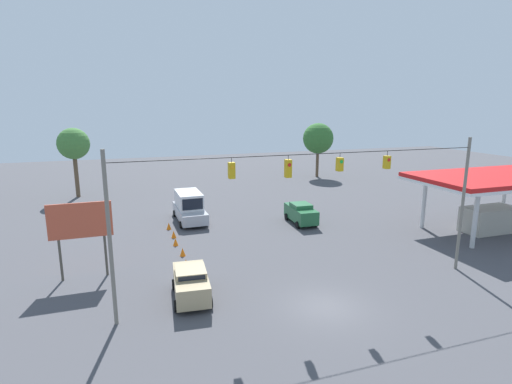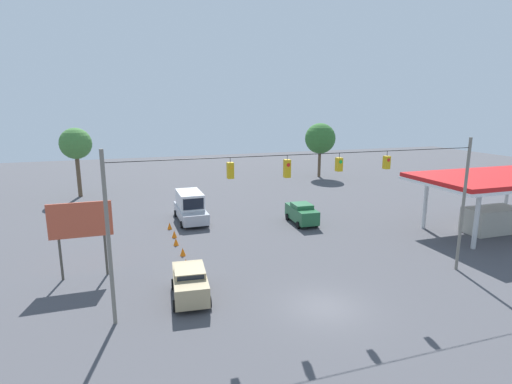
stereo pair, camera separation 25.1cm
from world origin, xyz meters
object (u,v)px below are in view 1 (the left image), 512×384
roadside_billboard (81,225)px  tree_horizon_right (73,144)px  traffic_cone_fifth (174,234)px  traffic_cone_farthest (169,226)px  box_truck_silver_withflow_far (189,207)px  overhead_signal_span (312,200)px  sedan_green_oncoming_far (301,213)px  gas_station (493,190)px  traffic_cone_nearest (192,277)px  traffic_cone_third (183,252)px  tree_horizon_left (318,139)px  traffic_cone_second (186,263)px  sedan_tan_parked_shoulder (191,283)px  traffic_cone_fourth (176,242)px

roadside_billboard → tree_horizon_right: 25.84m
traffic_cone_fifth → traffic_cone_farthest: same height
box_truck_silver_withflow_far → traffic_cone_fifth: bearing=65.6°
overhead_signal_span → sedan_green_oncoming_far: overhead_signal_span is taller
box_truck_silver_withflow_far → gas_station: gas_station is taller
roadside_billboard → traffic_cone_fifth: bearing=-136.2°
overhead_signal_span → sedan_green_oncoming_far: 15.12m
traffic_cone_nearest → traffic_cone_third: bearing=-91.2°
traffic_cone_fifth → gas_station: gas_station is taller
traffic_cone_fifth → traffic_cone_third: bearing=91.2°
traffic_cone_fifth → tree_horizon_left: (-25.12, -22.62, 5.63)m
traffic_cone_nearest → traffic_cone_second: 2.29m
tree_horizon_left → traffic_cone_second: bearing=49.4°
gas_station → traffic_cone_nearest: bearing=3.8°
sedan_tan_parked_shoulder → traffic_cone_nearest: (-0.43, -2.24, -0.65)m
sedan_green_oncoming_far → traffic_cone_third: 12.87m
sedan_green_oncoming_far → traffic_cone_farthest: 12.29m
roadside_billboard → traffic_cone_second: bearing=175.7°
overhead_signal_span → traffic_cone_farthest: size_ratio=35.63×
traffic_cone_fourth → sedan_green_oncoming_far: bearing=-168.6°
overhead_signal_span → gas_station: size_ratio=1.60×
sedan_tan_parked_shoulder → tree_horizon_left: (-25.55, -33.86, 4.98)m
traffic_cone_fifth → tree_horizon_left: tree_horizon_left is taller
overhead_signal_span → roadside_billboard: overhead_signal_span is taller
overhead_signal_span → traffic_cone_fourth: bearing=-59.0°
overhead_signal_span → roadside_billboard: bearing=-27.1°
roadside_billboard → tree_horizon_right: size_ratio=0.60×
sedan_tan_parked_shoulder → traffic_cone_fifth: (-0.44, -11.23, -0.65)m
overhead_signal_span → traffic_cone_fifth: size_ratio=35.63×
traffic_cone_farthest → sedan_tan_parked_shoulder: bearing=88.7°
sedan_green_oncoming_far → sedan_tan_parked_shoulder: 17.05m
box_truck_silver_withflow_far → traffic_cone_nearest: (2.15, 13.71, -1.08)m
box_truck_silver_withflow_far → roadside_billboard: size_ratio=1.27×
box_truck_silver_withflow_far → tree_horizon_left: (-22.97, -17.91, 4.55)m
traffic_cone_nearest → roadside_billboard: size_ratio=0.12×
traffic_cone_third → traffic_cone_fifth: bearing=-88.8°
traffic_cone_fourth → roadside_billboard: 8.31m
sedan_green_oncoming_far → traffic_cone_second: sedan_green_oncoming_far is taller
traffic_cone_fourth → tree_horizon_right: tree_horizon_right is taller
overhead_signal_span → traffic_cone_fifth: bearing=-63.5°
traffic_cone_fourth → tree_horizon_right: (8.93, -21.33, 6.09)m
overhead_signal_span → traffic_cone_second: overhead_signal_span is taller
traffic_cone_second → traffic_cone_third: (-0.11, -2.29, 0.00)m
traffic_cone_fourth → sedan_tan_parked_shoulder: bearing=88.0°
tree_horizon_left → traffic_cone_fourth: bearing=44.3°
overhead_signal_span → traffic_cone_third: (6.30, -8.37, -5.37)m
box_truck_silver_withflow_far → traffic_cone_farthest: (2.26, 2.21, -1.08)m
traffic_cone_fourth → traffic_cone_fifth: (-0.11, -1.99, 0.00)m
sedan_tan_parked_shoulder → roadside_billboard: (6.04, -5.02, 2.62)m
overhead_signal_span → traffic_cone_farthest: 17.47m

